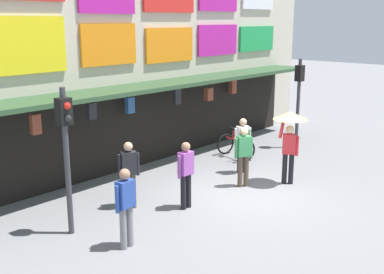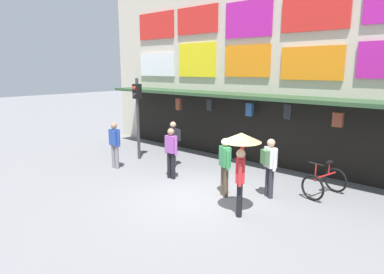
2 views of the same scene
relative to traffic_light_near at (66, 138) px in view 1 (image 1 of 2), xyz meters
name	(u,v)px [view 1 (image 1 of 2)]	position (x,y,z in m)	size (l,w,h in m)	color
ground_plane	(244,193)	(4.52, -1.36, -2.14)	(80.00, 80.00, 0.00)	slate
shopfront	(128,38)	(4.52, 3.21, 1.82)	(18.00, 2.60, 8.00)	beige
traffic_light_near	(66,138)	(0.00, 0.00, 0.00)	(0.29, 0.33, 3.20)	#38383D
traffic_light_far	(299,89)	(9.60, 0.02, 0.00)	(0.29, 0.33, 3.20)	#38383D
bicycle_parked	(236,146)	(7.08, 0.85, -1.75)	(0.97, 1.30, 1.05)	black
pedestrian_with_umbrella	(290,127)	(5.97, -1.80, -0.50)	(0.96, 0.96, 2.08)	black
pedestrian_in_white	(129,170)	(1.81, 0.17, -1.16)	(0.48, 0.46, 1.68)	brown
pedestrian_in_yellow	(186,171)	(2.71, -0.89, -1.19)	(0.53, 0.22, 1.68)	black
pedestrian_in_purple	(243,141)	(5.93, -0.26, -1.16)	(0.48, 0.47, 1.68)	#2D2D38
pedestrian_in_green	(126,204)	(0.37, -1.41, -1.19)	(0.53, 0.24, 1.68)	gray
pedestrian_in_red	(244,154)	(4.94, -1.00, -1.19)	(0.47, 0.37, 1.68)	brown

